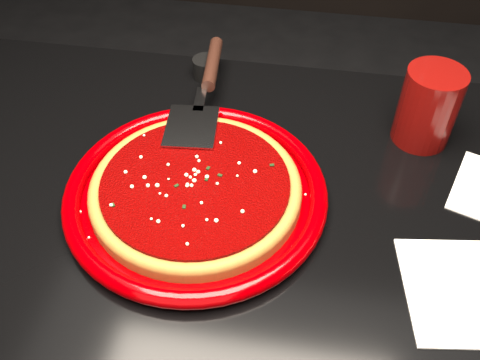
% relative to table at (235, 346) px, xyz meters
% --- Properties ---
extents(table, '(1.20, 0.80, 0.75)m').
position_rel_table_xyz_m(table, '(0.00, 0.00, 0.00)').
color(table, black).
rests_on(table, floor).
extents(plate, '(0.43, 0.43, 0.03)m').
position_rel_table_xyz_m(plate, '(-0.06, 0.03, 0.39)').
color(plate, '#830001').
rests_on(plate, table).
extents(pizza_crust, '(0.35, 0.35, 0.02)m').
position_rel_table_xyz_m(pizza_crust, '(-0.06, 0.03, 0.39)').
color(pizza_crust, brown).
rests_on(pizza_crust, plate).
extents(pizza_crust_rim, '(0.35, 0.35, 0.02)m').
position_rel_table_xyz_m(pizza_crust_rim, '(-0.06, 0.03, 0.40)').
color(pizza_crust_rim, brown).
rests_on(pizza_crust_rim, plate).
extents(pizza_sauce, '(0.31, 0.31, 0.01)m').
position_rel_table_xyz_m(pizza_sauce, '(-0.06, 0.03, 0.41)').
color(pizza_sauce, '#730201').
rests_on(pizza_sauce, plate).
extents(parmesan_dusting, '(0.26, 0.26, 0.01)m').
position_rel_table_xyz_m(parmesan_dusting, '(-0.06, 0.03, 0.41)').
color(parmesan_dusting, '#F9EFC1').
rests_on(parmesan_dusting, plate).
extents(basil_flecks, '(0.24, 0.24, 0.00)m').
position_rel_table_xyz_m(basil_flecks, '(-0.06, 0.03, 0.41)').
color(basil_flecks, black).
rests_on(basil_flecks, plate).
extents(pizza_server, '(0.13, 0.35, 0.03)m').
position_rel_table_xyz_m(pizza_server, '(-0.09, 0.23, 0.42)').
color(pizza_server, '#B2B4B9').
rests_on(pizza_server, plate).
extents(cup, '(0.12, 0.12, 0.13)m').
position_rel_table_xyz_m(cup, '(0.27, 0.23, 0.44)').
color(cup, maroon).
rests_on(cup, table).
extents(napkin_a, '(0.18, 0.18, 0.00)m').
position_rel_table_xyz_m(napkin_a, '(0.31, -0.06, 0.38)').
color(napkin_a, white).
rests_on(napkin_a, table).
extents(ramekin, '(0.06, 0.06, 0.04)m').
position_rel_table_xyz_m(ramekin, '(-0.11, 0.34, 0.39)').
color(ramekin, black).
rests_on(ramekin, table).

